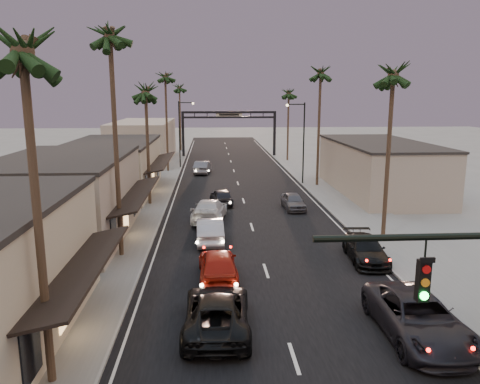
{
  "coord_description": "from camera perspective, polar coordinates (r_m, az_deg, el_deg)",
  "views": [
    {
      "loc": [
        -3.05,
        -5.84,
        9.73
      ],
      "look_at": [
        -0.83,
        29.06,
        2.5
      ],
      "focal_mm": 35.0,
      "sensor_mm": 36.0,
      "label": 1
    }
  ],
  "objects": [
    {
      "name": "ground",
      "position": [
        46.96,
        0.17,
        -0.28
      ],
      "size": [
        200.0,
        200.0,
        0.0
      ],
      "primitive_type": "plane",
      "color": "slate",
      "rests_on": "ground"
    },
    {
      "name": "road",
      "position": [
        51.85,
        -0.2,
        0.87
      ],
      "size": [
        14.0,
        120.0,
        0.02
      ],
      "primitive_type": "cube",
      "color": "black",
      "rests_on": "ground"
    },
    {
      "name": "sidewalk_left",
      "position": [
        58.99,
        -9.87,
        2.07
      ],
      "size": [
        5.0,
        92.0,
        0.12
      ],
      "primitive_type": "cube",
      "color": "slate",
      "rests_on": "ground"
    },
    {
      "name": "sidewalk_right",
      "position": [
        59.97,
        8.5,
        2.27
      ],
      "size": [
        5.0,
        92.0,
        0.12
      ],
      "primitive_type": "cube",
      "color": "slate",
      "rests_on": "ground"
    },
    {
      "name": "storefront_mid",
      "position": [
        34.08,
        -20.53,
        -0.89
      ],
      "size": [
        8.0,
        14.0,
        5.5
      ],
      "primitive_type": "cube",
      "color": "gray",
      "rests_on": "ground"
    },
    {
      "name": "storefront_far",
      "position": [
        49.39,
        -15.24,
        2.85
      ],
      "size": [
        8.0,
        16.0,
        5.0
      ],
      "primitive_type": "cube",
      "color": "#BEB091",
      "rests_on": "ground"
    },
    {
      "name": "storefront_dist",
      "position": [
        71.85,
        -11.65,
        6.07
      ],
      "size": [
        8.0,
        20.0,
        6.0
      ],
      "primitive_type": "cube",
      "color": "gray",
      "rests_on": "ground"
    },
    {
      "name": "building_right",
      "position": [
        49.44,
        16.6,
        2.79
      ],
      "size": [
        8.0,
        18.0,
        5.0
      ],
      "primitive_type": "cube",
      "color": "gray",
      "rests_on": "ground"
    },
    {
      "name": "arch",
      "position": [
        76.01,
        -1.35,
        8.52
      ],
      "size": [
        15.2,
        0.4,
        7.27
      ],
      "color": "black",
      "rests_on": "ground"
    },
    {
      "name": "streetlight_right",
      "position": [
        51.99,
        7.48,
        6.73
      ],
      "size": [
        2.13,
        0.3,
        9.0
      ],
      "color": "black",
      "rests_on": "ground"
    },
    {
      "name": "streetlight_left",
      "position": [
        64.11,
        -7.16,
        7.66
      ],
      "size": [
        2.13,
        0.3,
        9.0
      ],
      "color": "black",
      "rests_on": "ground"
    },
    {
      "name": "palm_la",
      "position": [
        15.93,
        -25.14,
        16.8
      ],
      "size": [
        3.2,
        3.2,
        13.2
      ],
      "color": "#38281C",
      "rests_on": "ground"
    },
    {
      "name": "palm_lb",
      "position": [
        28.62,
        -15.62,
        18.61
      ],
      "size": [
        3.2,
        3.2,
        15.2
      ],
      "color": "#38281C",
      "rests_on": "ground"
    },
    {
      "name": "palm_lc",
      "position": [
        42.21,
        -11.47,
        12.46
      ],
      "size": [
        3.2,
        3.2,
        12.2
      ],
      "color": "#38281C",
      "rests_on": "ground"
    },
    {
      "name": "palm_ld",
      "position": [
        61.15,
        -9.12,
        14.06
      ],
      "size": [
        3.2,
        3.2,
        14.2
      ],
      "color": "#38281C",
      "rests_on": "ground"
    },
    {
      "name": "palm_ra",
      "position": [
        32.08,
        18.24,
        14.18
      ],
      "size": [
        3.2,
        3.2,
        13.2
      ],
      "color": "#38281C",
      "rests_on": "ground"
    },
    {
      "name": "palm_rb",
      "position": [
        51.25,
        9.82,
        14.52
      ],
      "size": [
        3.2,
        3.2,
        14.2
      ],
      "color": "#38281C",
      "rests_on": "ground"
    },
    {
      "name": "palm_rc",
      "position": [
        70.81,
        5.97,
        12.22
      ],
      "size": [
        3.2,
        3.2,
        12.2
      ],
      "color": "#38281C",
      "rests_on": "ground"
    },
    {
      "name": "palm_far",
      "position": [
        84.02,
        -7.4,
        12.76
      ],
      "size": [
        3.2,
        3.2,
        13.2
      ],
      "color": "#38281C",
      "rests_on": "ground"
    },
    {
      "name": "oncoming_red",
      "position": [
        25.34,
        -2.69,
        -8.82
      ],
      "size": [
        2.2,
        5.12,
        1.72
      ],
      "primitive_type": "imported",
      "rotation": [
        0.0,
        0.0,
        3.17
      ],
      "color": "#99160B",
      "rests_on": "ground"
    },
    {
      "name": "oncoming_pickup",
      "position": [
        20.29,
        -2.83,
        -14.39
      ],
      "size": [
        2.9,
        5.96,
        1.63
      ],
      "primitive_type": "imported",
      "rotation": [
        0.0,
        0.0,
        3.11
      ],
      "color": "black",
      "rests_on": "ground"
    },
    {
      "name": "oncoming_silver",
      "position": [
        31.73,
        -3.69,
        -4.63
      ],
      "size": [
        1.89,
        5.07,
        1.65
      ],
      "primitive_type": "imported",
      "rotation": [
        0.0,
        0.0,
        3.17
      ],
      "color": "#A6A5AB",
      "rests_on": "ground"
    },
    {
      "name": "oncoming_white",
      "position": [
        37.04,
        -3.74,
        -2.21
      ],
      "size": [
        3.17,
        6.16,
        1.71
      ],
      "primitive_type": "imported",
      "rotation": [
        0.0,
        0.0,
        3.01
      ],
      "color": "silver",
      "rests_on": "ground"
    },
    {
      "name": "oncoming_dgrey",
      "position": [
        42.44,
        -2.28,
        -0.57
      ],
      "size": [
        2.28,
        4.46,
        1.45
      ],
      "primitive_type": "imported",
      "rotation": [
        0.0,
        0.0,
        3.28
      ],
      "color": "black",
      "rests_on": "ground"
    },
    {
      "name": "oncoming_grey_far",
      "position": [
        59.55,
        -4.6,
        3.03
      ],
      "size": [
        2.29,
        5.08,
        1.62
      ],
      "primitive_type": "imported",
      "rotation": [
        0.0,
        0.0,
        3.02
      ],
      "color": "#56565C",
      "rests_on": "ground"
    },
    {
      "name": "curbside_near",
      "position": [
        20.97,
        20.85,
        -14.1
      ],
      "size": [
        2.93,
        6.35,
        1.76
      ],
      "primitive_type": "imported",
      "rotation": [
        0.0,
        0.0,
        0.0
      ],
      "color": "black",
      "rests_on": "ground"
    },
    {
      "name": "curbside_black",
      "position": [
        29.1,
        15.06,
        -6.76
      ],
      "size": [
        2.33,
        5.1,
        1.45
      ],
      "primitive_type": "imported",
      "rotation": [
        0.0,
        0.0,
        -0.06
      ],
      "color": "black",
      "rests_on": "ground"
    },
    {
      "name": "curbside_grey",
      "position": [
        40.92,
        6.5,
        -1.13
      ],
      "size": [
        1.87,
        4.22,
        1.41
      ],
      "primitive_type": "imported",
      "rotation": [
        0.0,
        0.0,
        0.05
      ],
      "color": "#4B4B50",
      "rests_on": "ground"
    }
  ]
}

